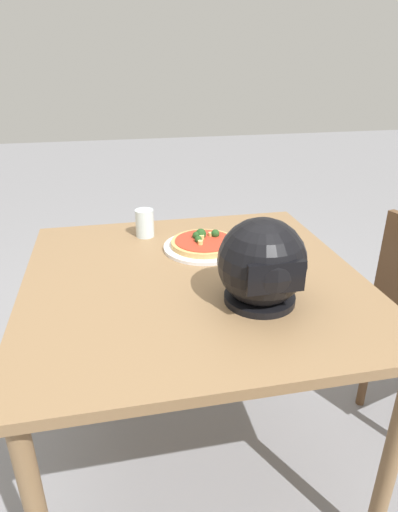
# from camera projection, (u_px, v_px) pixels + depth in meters

# --- Properties ---
(ground_plane) EXTENTS (14.00, 14.00, 0.00)m
(ground_plane) POSITION_uv_depth(u_px,v_px,m) (194.00, 450.00, 1.71)
(ground_plane) COLOR gray
(dining_table) EXTENTS (1.06, 1.06, 0.77)m
(dining_table) POSITION_uv_depth(u_px,v_px,m) (193.00, 299.00, 1.42)
(dining_table) COLOR olive
(dining_table) RESTS_ON ground
(pizza_plate) EXTENTS (0.29, 0.29, 0.01)m
(pizza_plate) POSITION_uv_depth(u_px,v_px,m) (204.00, 247.00, 1.58)
(pizza_plate) COLOR white
(pizza_plate) RESTS_ON dining_table
(pizza) EXTENTS (0.24, 0.24, 0.05)m
(pizza) POSITION_uv_depth(u_px,v_px,m) (204.00, 242.00, 1.57)
(pizza) COLOR tan
(pizza) RESTS_ON pizza_plate
(motorcycle_helmet) EXTENTS (0.25, 0.25, 0.25)m
(motorcycle_helmet) POSITION_uv_depth(u_px,v_px,m) (262.00, 264.00, 1.20)
(motorcycle_helmet) COLOR black
(motorcycle_helmet) RESTS_ON dining_table
(drinking_glass) EXTENTS (0.07, 0.07, 0.11)m
(drinking_glass) POSITION_uv_depth(u_px,v_px,m) (145.00, 223.00, 1.67)
(drinking_glass) COLOR silver
(drinking_glass) RESTS_ON dining_table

